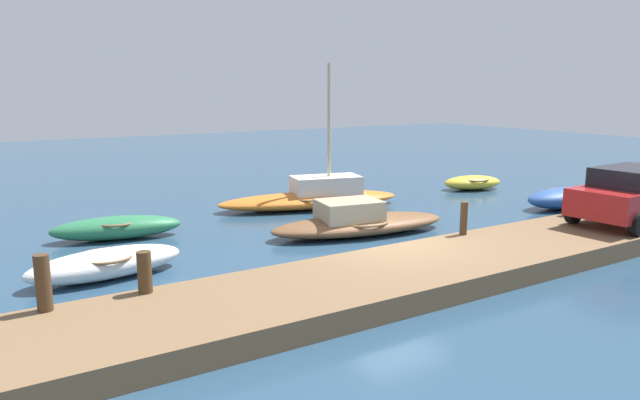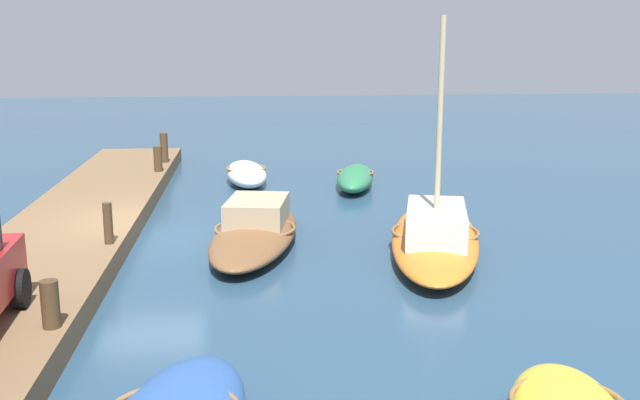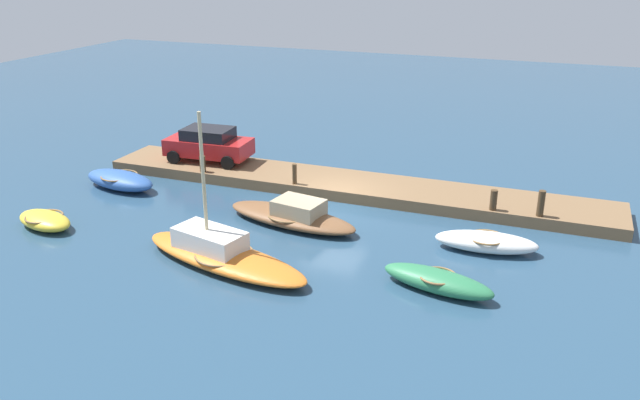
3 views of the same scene
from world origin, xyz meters
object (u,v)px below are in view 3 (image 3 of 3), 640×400
Objects in this scene: dinghy_yellow at (45,220)px; motorboat_brown at (293,215)px; sailboat_orange at (221,253)px; rowboat_green at (438,281)px; rowboat_white at (486,242)px; parked_car at (209,144)px; mooring_post_west at (541,203)px; rowboat_blue at (120,180)px; mooring_post_east at (203,164)px; mooring_post_mid_east at (295,174)px; mooring_post_mid_west at (494,200)px.

motorboat_brown is at bearing -142.76° from dinghy_yellow.
rowboat_green is (-7.18, -0.82, -0.08)m from sailboat_orange.
rowboat_white is at bearing -94.93° from rowboat_green.
sailboat_orange is 10.28m from parked_car.
parked_car is (12.63, -7.84, 0.99)m from rowboat_green.
rowboat_green is 0.65× the size of motorboat_brown.
dinghy_yellow is 2.81× the size of mooring_post_west.
rowboat_blue is 3.71m from mooring_post_east.
parked_car is at bearing -114.05° from rowboat_blue.
motorboat_brown is 6.56× the size of mooring_post_mid_east.
rowboat_blue is at bearing 15.51° from mooring_post_mid_east.
parked_car reaches higher than rowboat_blue.
rowboat_green is 15.01m from dinghy_yellow.
sailboat_orange reaches higher than parked_car.
motorboat_brown is at bearing -89.10° from sailboat_orange.
mooring_post_mid_west is at bearing 170.12° from parked_car.
mooring_post_mid_east is 1.20× the size of mooring_post_east.
sailboat_orange is 7.83m from dinghy_yellow.
dinghy_yellow is 17.28m from mooring_post_mid_west.
rowboat_blue is 7.88m from mooring_post_mid_east.
mooring_post_mid_west is at bearing 0.00° from mooring_post_west.
mooring_post_east is at bearing 0.00° from mooring_post_mid_east.
mooring_post_west reaches higher than rowboat_white.
mooring_post_mid_west is at bearing -147.01° from motorboat_brown.
mooring_post_west is 1.75m from mooring_post_mid_west.
mooring_post_west reaches higher than dinghy_yellow.
rowboat_green is at bearing 67.64° from rowboat_white.
sailboat_orange is 10.75m from mooring_post_mid_west.
mooring_post_mid_east reaches higher than dinghy_yellow.
motorboat_brown is 8.87m from rowboat_blue.
parked_car reaches higher than mooring_post_mid_west.
mooring_post_mid_east reaches higher than rowboat_blue.
rowboat_blue reaches higher than rowboat_green.
mooring_post_west is 15.33m from parked_car.
sailboat_orange reaches higher than mooring_post_mid_west.
mooring_post_east is at bearing -135.11° from rowboat_blue.
rowboat_white is 3.62m from rowboat_green.
mooring_post_mid_west is at bearing -162.47° from rowboat_blue.
motorboat_brown is at bearing -15.58° from rowboat_green.
mooring_post_mid_west is at bearing 180.00° from mooring_post_mid_east.
parked_car reaches higher than mooring_post_west.
mooring_post_west reaches higher than rowboat_blue.
parked_car is at bearing -91.69° from dinghy_yellow.
mooring_post_west is 10.14m from mooring_post_mid_east.
parked_car reaches higher than dinghy_yellow.
rowboat_green is 3.71× the size of mooring_post_west.
mooring_post_mid_west reaches higher than motorboat_brown.
parked_car is (-2.47, -3.65, 0.94)m from rowboat_blue.
motorboat_brown is at bearing -3.88° from rowboat_white.
parked_car is (13.51, -1.54, 0.44)m from mooring_post_mid_west.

